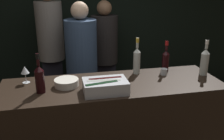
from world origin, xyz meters
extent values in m
cube|color=black|center=(0.00, 2.32, 1.40)|extent=(6.40, 0.06, 2.80)
cube|color=black|center=(0.00, 0.32, 0.51)|extent=(2.00, 0.65, 1.01)
cube|color=#B7BABF|center=(-0.10, 0.16, 1.06)|extent=(0.36, 0.24, 0.11)
cylinder|color=black|center=(-0.14, 0.11, 1.09)|extent=(0.28, 0.11, 0.07)
cylinder|color=#B2B7AD|center=(-0.11, 0.16, 1.09)|extent=(0.28, 0.10, 0.07)
cylinder|color=#380F0F|center=(-0.09, 0.21, 1.09)|extent=(0.28, 0.07, 0.06)
cylinder|color=silver|center=(-0.41, 0.36, 1.04)|extent=(0.21, 0.21, 0.06)
cylinder|color=gray|center=(-0.41, 0.36, 1.07)|extent=(0.18, 0.18, 0.01)
cylinder|color=silver|center=(-0.77, 0.51, 1.01)|extent=(0.07, 0.07, 0.00)
cylinder|color=silver|center=(-0.77, 0.51, 1.06)|extent=(0.01, 0.01, 0.09)
cone|color=silver|center=(-0.77, 0.51, 1.14)|extent=(0.08, 0.08, 0.07)
cylinder|color=silver|center=(0.54, 0.44, 1.04)|extent=(0.06, 0.06, 0.06)
sphere|color=#F4C66B|center=(0.54, 0.44, 1.05)|extent=(0.03, 0.03, 0.03)
cylinder|color=#B2B7AD|center=(0.29, 0.54, 1.12)|extent=(0.07, 0.07, 0.22)
cone|color=#B2B7AD|center=(0.29, 0.54, 1.25)|extent=(0.07, 0.07, 0.04)
cylinder|color=#B2B7AD|center=(0.29, 0.54, 1.32)|extent=(0.03, 0.03, 0.10)
cylinder|color=gold|center=(0.29, 0.54, 1.35)|extent=(0.03, 0.03, 0.05)
cylinder|color=black|center=(-0.63, 0.27, 1.11)|extent=(0.08, 0.08, 0.19)
cone|color=black|center=(-0.63, 0.27, 1.22)|extent=(0.08, 0.08, 0.05)
cylinder|color=black|center=(-0.63, 0.27, 1.30)|extent=(0.02, 0.02, 0.10)
cylinder|color=black|center=(-0.63, 0.27, 1.33)|extent=(0.03, 0.03, 0.05)
cylinder|color=#B2B7AD|center=(0.93, 0.37, 1.12)|extent=(0.08, 0.08, 0.22)
cone|color=#B2B7AD|center=(0.93, 0.37, 1.25)|extent=(0.08, 0.08, 0.05)
cylinder|color=#B2B7AD|center=(0.93, 0.37, 1.32)|extent=(0.03, 0.03, 0.09)
cylinder|color=white|center=(0.93, 0.37, 1.34)|extent=(0.03, 0.03, 0.04)
cylinder|color=black|center=(0.59, 0.53, 1.10)|extent=(0.07, 0.07, 0.18)
cone|color=black|center=(0.59, 0.53, 1.21)|extent=(0.07, 0.07, 0.04)
cylinder|color=black|center=(0.59, 0.53, 1.28)|extent=(0.03, 0.03, 0.10)
cylinder|color=maroon|center=(0.59, 0.53, 1.31)|extent=(0.03, 0.03, 0.04)
cube|color=black|center=(-0.57, 1.71, 0.43)|extent=(0.27, 0.19, 0.86)
cylinder|color=slate|center=(-0.57, 1.71, 1.25)|extent=(0.35, 0.35, 0.78)
cube|color=black|center=(-0.19, 1.28, 0.38)|extent=(0.29, 0.21, 0.76)
cylinder|color=#334766|center=(-0.19, 1.28, 1.11)|extent=(0.39, 0.39, 0.70)
sphere|color=beige|center=(-0.19, 1.28, 1.56)|extent=(0.21, 0.21, 0.21)
cube|color=black|center=(0.19, 1.79, 0.37)|extent=(0.29, 0.21, 0.74)
cylinder|color=black|center=(0.19, 1.79, 1.08)|extent=(0.38, 0.38, 0.69)
sphere|color=#997051|center=(0.19, 1.79, 1.53)|extent=(0.21, 0.21, 0.21)
camera|label=1|loc=(-0.44, -1.71, 1.89)|focal=40.00mm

